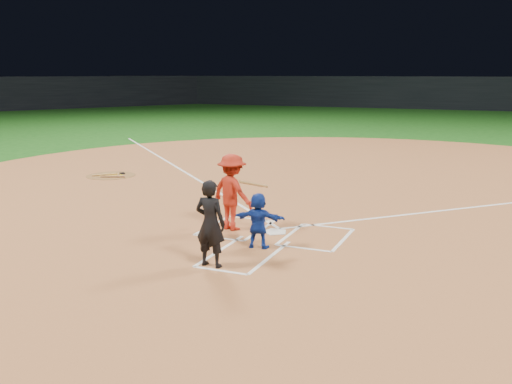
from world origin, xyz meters
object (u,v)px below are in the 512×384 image
at_px(on_deck_circle, 111,176).
at_px(batter_at_plate, 232,192).
at_px(catcher, 258,220).
at_px(home_plate, 275,232).
at_px(umpire, 210,224).

distance_m(on_deck_circle, batter_at_plate, 8.41).
distance_m(on_deck_circle, catcher, 9.90).
height_order(catcher, batter_at_plate, batter_at_plate).
bearing_deg(batter_at_plate, on_deck_circle, 145.94).
bearing_deg(on_deck_circle, home_plate, -29.80).
distance_m(catcher, umpire, 1.48).
bearing_deg(home_plate, on_deck_circle, -29.80).
relative_size(catcher, umpire, 0.71).
xyz_separation_m(on_deck_circle, umpire, (7.65, -7.17, 0.82)).
bearing_deg(on_deck_circle, catcher, -35.66).
bearing_deg(home_plate, batter_at_plate, 8.06).
xyz_separation_m(umpire, batter_at_plate, (-0.72, 2.49, 0.05)).
height_order(home_plate, umpire, umpire).
distance_m(home_plate, on_deck_circle, 9.14).
height_order(umpire, batter_at_plate, batter_at_plate).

